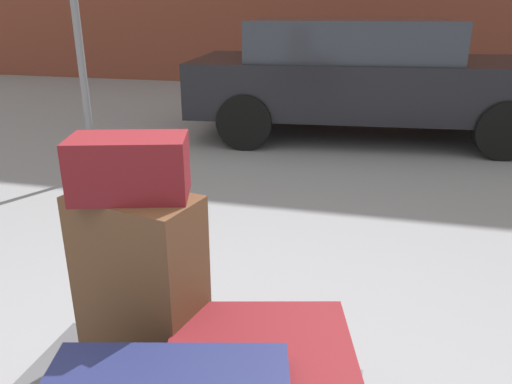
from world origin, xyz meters
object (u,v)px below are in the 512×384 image
object	(u,v)px
suitcase_maroon_front_left	(260,372)
duffel_bag_maroon_topmost_pile	(130,167)
no_parking_sign	(77,23)
suitcase_brown_rear_left	(141,285)
parked_car	(363,76)

from	to	relation	value
suitcase_maroon_front_left	duffel_bag_maroon_topmost_pile	distance (m)	0.78
suitcase_maroon_front_left	no_parking_sign	size ratio (longest dim) A/B	0.25
suitcase_maroon_front_left	duffel_bag_maroon_topmost_pile	size ratio (longest dim) A/B	1.57
suitcase_brown_rear_left	no_parking_sign	size ratio (longest dim) A/B	0.28
suitcase_brown_rear_left	no_parking_sign	world-z (taller)	no_parking_sign
suitcase_brown_rear_left	suitcase_maroon_front_left	distance (m)	0.50
parked_car	no_parking_sign	distance (m)	3.43
duffel_bag_maroon_topmost_pile	parked_car	distance (m)	5.11
suitcase_brown_rear_left	suitcase_maroon_front_left	size ratio (longest dim) A/B	1.15
duffel_bag_maroon_topmost_pile	no_parking_sign	size ratio (longest dim) A/B	0.16
parked_car	no_parking_sign	world-z (taller)	no_parking_sign
suitcase_brown_rear_left	duffel_bag_maroon_topmost_pile	world-z (taller)	duffel_bag_maroon_topmost_pile
suitcase_maroon_front_left	parked_car	world-z (taller)	parked_car
suitcase_brown_rear_left	no_parking_sign	xyz separation A→B (m)	(-1.90, 2.76, 0.77)
suitcase_maroon_front_left	parked_car	distance (m)	5.18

